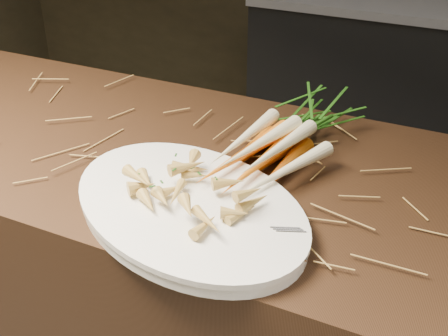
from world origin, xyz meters
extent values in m
cube|color=black|center=(0.00, 0.30, 0.45)|extent=(2.40, 0.70, 0.90)
cube|color=black|center=(0.30, 2.18, 0.40)|extent=(1.80, 0.60, 0.80)
cone|color=#D35A14|center=(0.06, 0.29, 0.92)|extent=(0.08, 0.30, 0.04)
cone|color=#D35A14|center=(0.10, 0.28, 0.92)|extent=(0.10, 0.30, 0.04)
cone|color=#D35A14|center=(0.15, 0.27, 0.92)|extent=(0.06, 0.30, 0.04)
cone|color=#D35A14|center=(0.08, 0.28, 0.95)|extent=(0.11, 0.30, 0.04)
cone|color=#D35A14|center=(0.13, 0.27, 0.95)|extent=(0.08, 0.30, 0.04)
cone|color=beige|center=(0.07, 0.30, 0.97)|extent=(0.05, 0.28, 0.05)
cone|color=beige|center=(0.11, 0.28, 0.98)|extent=(0.09, 0.28, 0.04)
cone|color=beige|center=(0.15, 0.28, 0.97)|extent=(0.08, 0.28, 0.05)
cone|color=beige|center=(0.17, 0.25, 0.95)|extent=(0.13, 0.27, 0.03)
ellipsoid|color=#2E6F18|center=(0.15, 0.53, 0.95)|extent=(0.23, 0.29, 0.10)
cube|color=silver|center=(0.20, 0.01, 0.93)|extent=(0.18, 0.09, 0.00)
camera|label=1|loc=(0.47, -0.63, 1.50)|focal=45.00mm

